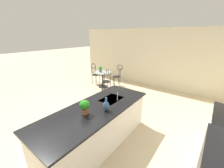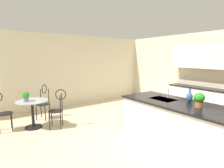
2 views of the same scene
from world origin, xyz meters
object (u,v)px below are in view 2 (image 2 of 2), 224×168
chair_by_island (1,110)px  potted_plant_on_table (26,96)px  bistro_table (33,111)px  chair_toward_desk (58,107)px  chair_near_window (43,100)px  potted_plant_counter_near (199,99)px  vase_on_counter (190,97)px

chair_by_island → potted_plant_on_table: 0.65m
bistro_table → chair_toward_desk: bearing=55.2°
chair_near_window → chair_toward_desk: bearing=5.8°
potted_plant_counter_near → chair_by_island: bearing=-138.6°
potted_plant_on_table → potted_plant_counter_near: 4.05m
potted_plant_on_table → vase_on_counter: (2.87, 2.71, 0.15)m
chair_near_window → potted_plant_counter_near: 4.29m
chair_toward_desk → vase_on_counter: vase_on_counter is taller
chair_near_window → potted_plant_on_table: bearing=-43.9°
potted_plant_counter_near → chair_near_window: bearing=-154.0°
bistro_table → chair_toward_desk: chair_toward_desk is taller
chair_near_window → chair_by_island: size_ratio=1.00×
chair_by_island → potted_plant_counter_near: (3.40, 3.00, 0.51)m
potted_plant_on_table → vase_on_counter: vase_on_counter is taller
chair_toward_desk → potted_plant_on_table: 0.84m
chair_toward_desk → potted_plant_counter_near: (2.84, 1.77, 0.51)m
bistro_table → chair_by_island: (-0.18, -0.68, 0.13)m
chair_near_window → potted_plant_counter_near: (3.83, 1.87, 0.51)m
potted_plant_on_table → vase_on_counter: bearing=43.4°
bistro_table → potted_plant_on_table: 0.46m
potted_plant_on_table → vase_on_counter: 3.95m
bistro_table → vase_on_counter: size_ratio=2.78×
chair_by_island → potted_plant_counter_near: potted_plant_counter_near is taller
chair_toward_desk → potted_plant_on_table: bearing=-118.8°
bistro_table → chair_by_island: chair_by_island is taller
bistro_table → chair_near_window: (-0.61, 0.45, 0.13)m
chair_by_island → chair_toward_desk: same height
bistro_table → vase_on_counter: vase_on_counter is taller
chair_toward_desk → vase_on_counter: (2.49, 2.03, 0.46)m
potted_plant_on_table → vase_on_counter: size_ratio=0.87×
potted_plant_counter_near → vase_on_counter: (-0.35, 0.26, -0.05)m
chair_by_island → vase_on_counter: size_ratio=3.62×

